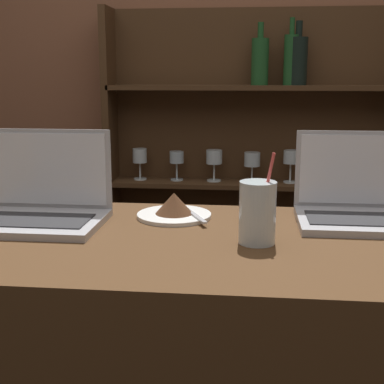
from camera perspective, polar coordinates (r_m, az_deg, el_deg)
name	(u,v)px	position (r m, az deg, el deg)	size (l,w,h in m)	color
back_wall	(224,81)	(2.42, 3.45, 11.73)	(7.00, 0.06, 2.70)	brown
back_shelf	(253,190)	(2.39, 6.49, 0.20)	(1.27, 0.18, 1.66)	#472D19
laptop_near	(37,203)	(1.40, -16.19, -1.18)	(0.34, 0.24, 0.23)	#ADADB2
laptop_far	(355,203)	(1.41, 17.01, -1.14)	(0.29, 0.24, 0.22)	#ADADB2
cake_plate	(174,208)	(1.39, -1.90, -1.75)	(0.19, 0.19, 0.07)	white
water_glass	(257,212)	(1.18, 7.00, -2.18)	(0.08, 0.08, 0.20)	silver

